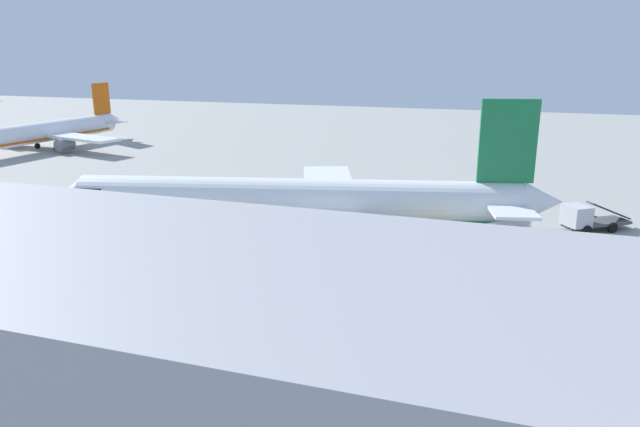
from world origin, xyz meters
name	(u,v)px	position (x,y,z in m)	size (l,w,h in m)	color
airliner_foreground	(304,203)	(4.18, 16.44, 3.39)	(34.36, 41.24, 11.90)	white
airliner_mid_apron	(41,133)	(34.29, 71.00, 2.80)	(34.40, 28.48, 9.82)	white
service_truck_fuel	(482,246)	(3.17, 2.15, 1.54)	(6.18, 5.85, 2.75)	yellow
service_truck_catering	(586,218)	(14.81, -6.14, 1.18)	(5.25, 6.24, 2.63)	silver
cargo_container_near	(520,229)	(10.14, -0.63, 1.01)	(2.00, 2.00, 2.13)	#333338
cargo_container_mid	(162,321)	(-13.88, 18.49, 0.91)	(2.15, 2.15, 1.94)	#333338
crew_marshaller	(278,316)	(-11.39, 12.51, 0.95)	(0.60, 0.37, 1.62)	#191E33
crew_loader_left	(113,274)	(-8.90, 25.43, 1.02)	(0.42, 0.57, 1.73)	#191E33
crew_loader_right	(427,305)	(-7.26, 4.67, 0.96)	(0.35, 0.61, 1.63)	#191E33
apron_guide_line	(354,249)	(3.73, 11.99, 0.01)	(0.30, 60.00, 0.01)	yellow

